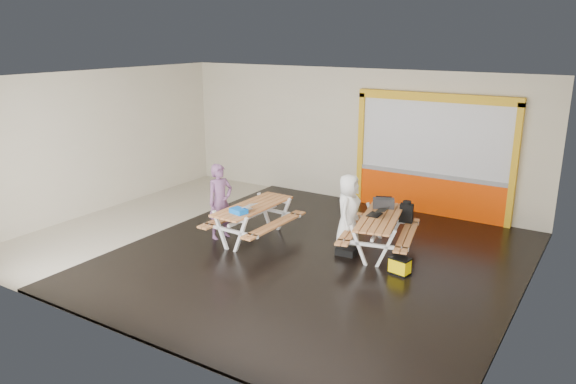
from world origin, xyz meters
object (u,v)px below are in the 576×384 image
Objects in this scene: picnic_table_left at (253,214)px; dark_case at (346,251)px; person_left at (220,202)px; laptop_right at (377,213)px; person_right at (348,211)px; fluke_bag at (400,266)px; picnic_table_right at (380,225)px; toolbox at (383,203)px; laptop_left at (246,208)px; blue_pouch at (239,211)px; backpack at (406,212)px.

picnic_table_left reaches higher than dark_case.
person_left is 4.10× the size of laptop_right.
picnic_table_left is 1.34× the size of person_right.
fluke_bag reaches higher than dark_case.
toolbox is (-0.17, 0.55, 0.29)m from picnic_table_right.
person_right reaches higher than picnic_table_left.
picnic_table_left is 5.70× the size of laptop_left.
laptop_right is at bearing 135.13° from fluke_bag.
person_left is at bearing -161.73° from picnic_table_right.
picnic_table_right is at bearing 132.75° from fluke_bag.
laptop_left is at bearing -153.86° from laptop_right.
backpack reaches higher than blue_pouch.
laptop_left is 0.87× the size of fluke_bag.
laptop_right is 0.99m from dark_case.
picnic_table_left is at bearing 103.33° from laptop_left.
picnic_table_left reaches higher than picnic_table_right.
dark_case is at bearing 23.48° from blue_pouch.
blue_pouch is (0.07, -0.60, 0.24)m from picnic_table_left.
laptop_left and backpack have the same top height.
backpack is at bearing 107.29° from fluke_bag.
picnic_table_left is 3.24m from backpack.
laptop_right is 1.03× the size of dark_case.
blue_pouch reaches higher than dark_case.
toolbox is at bearing 73.59° from dark_case.
picnic_table_left is 4.21× the size of toolbox.
picnic_table_right is 5.79× the size of dark_case.
laptop_right is (-0.08, 0.01, 0.24)m from picnic_table_right.
picnic_table_right is 0.70m from person_right.
laptop_left is 2.89m from toolbox.
fluke_bag is (0.93, -1.38, -0.70)m from toolbox.
person_left reaches higher than picnic_table_left.
backpack is at bearing 34.99° from laptop_left.
dark_case is (-0.31, -1.06, -0.78)m from toolbox.
picnic_table_right is at bearing -9.03° from laptop_right.
laptop_left is (0.09, -0.38, 0.24)m from picnic_table_left.
picnic_table_right reaches higher than dark_case.
laptop_left is at bearing -161.75° from dark_case.
person_right is at bearing 28.96° from laptop_left.
picnic_table_left is 0.65m from blue_pouch.
dark_case is (2.09, 0.28, -0.50)m from picnic_table_left.
laptop_right is 1.35m from fluke_bag.
fluke_bag is (1.24, -0.31, 0.08)m from dark_case.
person_left is 3.97× the size of fluke_bag.
dark_case is 1.28m from fluke_bag.
person_right reaches higher than laptop_left.
person_right is 0.85m from toolbox.
backpack is at bearing 65.09° from laptop_right.
picnic_table_right is at bearing -54.12° from person_left.
laptop_left reaches higher than blue_pouch.
blue_pouch is at bearing 113.72° from person_right.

